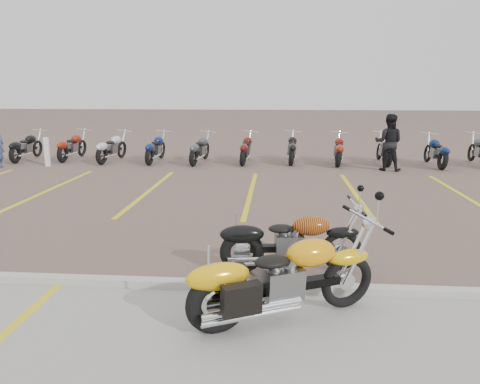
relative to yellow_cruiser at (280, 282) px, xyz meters
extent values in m
plane|color=brown|center=(-0.73, 2.80, -0.49)|extent=(100.00, 100.00, 0.00)
cube|color=#ADAAA3|center=(-0.73, 0.80, -0.43)|extent=(60.00, 0.18, 0.12)
torus|color=black|center=(0.81, 0.38, -0.14)|extent=(0.68, 0.40, 0.70)
torus|color=black|center=(-0.69, -0.33, -0.14)|extent=(0.75, 0.48, 0.74)
cube|color=black|center=(0.06, 0.03, -0.08)|extent=(1.31, 0.71, 0.11)
cube|color=slate|center=(0.01, 0.00, -0.02)|extent=(0.54, 0.48, 0.36)
ellipsoid|color=orange|center=(0.33, 0.16, 0.31)|extent=(0.71, 0.58, 0.32)
ellipsoid|color=black|center=(-0.12, -0.05, 0.26)|extent=(0.50, 0.43, 0.13)
torus|color=black|center=(0.91, 1.62, -0.18)|extent=(0.63, 0.18, 0.62)
torus|color=black|center=(-0.55, 1.42, -0.18)|extent=(0.67, 0.25, 0.66)
cube|color=black|center=(0.18, 1.52, -0.13)|extent=(1.24, 0.27, 0.10)
cube|color=slate|center=(0.13, 1.51, -0.07)|extent=(0.43, 0.33, 0.32)
ellipsoid|color=black|center=(0.45, 1.55, 0.22)|extent=(0.59, 0.37, 0.29)
ellipsoid|color=black|center=(0.01, 1.50, 0.18)|extent=(0.40, 0.29, 0.11)
imported|color=black|center=(3.57, 10.53, 0.44)|extent=(1.07, 0.94, 1.85)
cube|color=silver|center=(-8.03, 10.44, 0.01)|extent=(0.18, 0.18, 1.00)
camera|label=1|loc=(-0.05, -5.07, 2.20)|focal=35.00mm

